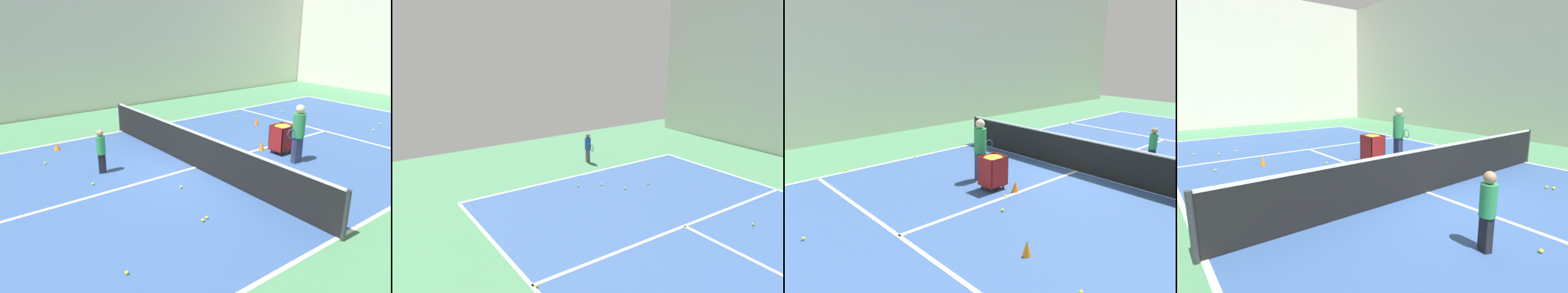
# 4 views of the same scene
# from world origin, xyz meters

# --- Properties ---
(line_baseline_near) EXTENTS (9.51, 0.10, 0.00)m
(line_baseline_near) POSITION_xyz_m (0.00, -11.50, 0.01)
(line_baseline_near) COLOR white
(line_baseline_near) RESTS_ON ground
(line_service_near) EXTENTS (9.51, 0.10, 0.00)m
(line_service_near) POSITION_xyz_m (0.00, -6.32, 0.01)
(line_service_near) COLOR white
(line_service_near) RESTS_ON ground
(player_near_baseline) EXTENTS (0.29, 0.60, 1.25)m
(player_near_baseline) POSITION_xyz_m (-1.10, -12.68, 0.72)
(player_near_baseline) COLOR #4C4C56
(player_near_baseline) RESTS_ON ground
(tennis_ball_0) EXTENTS (0.07, 0.07, 0.07)m
(tennis_ball_0) POSITION_xyz_m (0.06, -10.15, 0.04)
(tennis_ball_0) COLOR yellow
(tennis_ball_0) RESTS_ON ground
(tennis_ball_5) EXTENTS (0.07, 0.07, 0.07)m
(tennis_ball_5) POSITION_xyz_m (-1.60, -5.25, 0.04)
(tennis_ball_5) COLOR yellow
(tennis_ball_5) RESTS_ON ground
(tennis_ball_10) EXTENTS (0.07, 0.07, 0.07)m
(tennis_ball_10) POSITION_xyz_m (-0.40, -9.38, 0.04)
(tennis_ball_10) COLOR yellow
(tennis_ball_10) RESTS_ON ground
(tennis_ball_11) EXTENTS (0.07, 0.07, 0.07)m
(tennis_ball_11) POSITION_xyz_m (0.83, -10.52, 0.04)
(tennis_ball_11) COLOR yellow
(tennis_ball_11) RESTS_ON ground
(tennis_ball_12) EXTENTS (0.07, 0.07, 0.07)m
(tennis_ball_12) POSITION_xyz_m (4.69, -6.22, 0.04)
(tennis_ball_12) COLOR yellow
(tennis_ball_12) RESTS_ON ground
(tennis_ball_24) EXTENTS (0.07, 0.07, 0.07)m
(tennis_ball_24) POSITION_xyz_m (-1.40, -9.29, 0.04)
(tennis_ball_24) COLOR yellow
(tennis_ball_24) RESTS_ON ground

